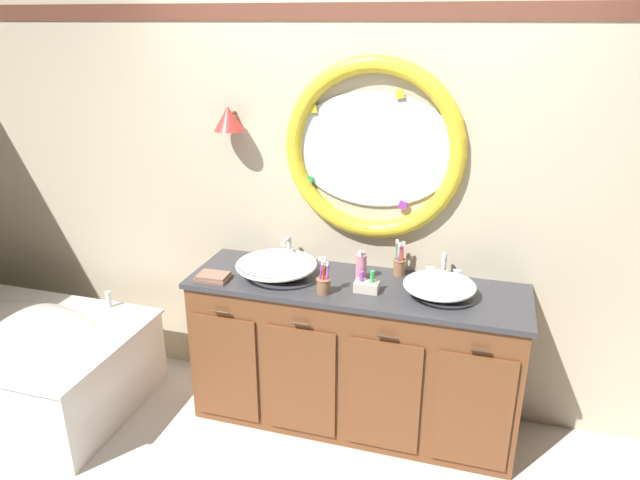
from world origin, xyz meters
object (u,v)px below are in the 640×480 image
at_px(soap_dispenser, 361,266).
at_px(folded_hand_towel, 213,277).
at_px(toothbrush_holder_left, 324,284).
at_px(sink_basin_right, 440,286).
at_px(toiletry_basket, 367,285).
at_px(bathtub, 15,356).
at_px(toothbrush_holder_right, 400,265).
at_px(sink_basin_left, 276,265).

distance_m(soap_dispenser, folded_hand_towel, 0.84).
bearing_deg(folded_hand_towel, toothbrush_holder_left, 1.21).
distance_m(sink_basin_right, toiletry_basket, 0.39).
distance_m(sink_basin_right, folded_hand_towel, 1.26).
relative_size(bathtub, soap_dispenser, 8.73).
bearing_deg(toothbrush_holder_right, bathtub, -164.91).
height_order(toothbrush_holder_left, toiletry_basket, toothbrush_holder_left).
bearing_deg(folded_hand_towel, bathtub, -169.08).
distance_m(toothbrush_holder_right, soap_dispenser, 0.23).
bearing_deg(bathtub, toothbrush_holder_right, 15.09).
height_order(sink_basin_right, folded_hand_towel, sink_basin_right).
distance_m(bathtub, sink_basin_left, 1.78).
height_order(folded_hand_towel, toiletry_basket, toiletry_basket).
bearing_deg(toiletry_basket, sink_basin_left, 174.95).
height_order(toothbrush_holder_left, soap_dispenser, toothbrush_holder_left).
bearing_deg(folded_hand_towel, sink_basin_right, 6.81).
bearing_deg(sink_basin_left, sink_basin_right, 0.00).
relative_size(sink_basin_left, toothbrush_holder_right, 2.16).
bearing_deg(soap_dispenser, sink_basin_left, -168.24).
distance_m(bathtub, folded_hand_towel, 1.44).
bearing_deg(sink_basin_left, toothbrush_holder_left, -22.87).
bearing_deg(toothbrush_holder_left, soap_dispenser, 57.03).
bearing_deg(sink_basin_left, soap_dispenser, 11.76).
height_order(toothbrush_holder_right, folded_hand_towel, toothbrush_holder_right).
bearing_deg(toiletry_basket, toothbrush_holder_right, 63.32).
distance_m(bathtub, toothbrush_holder_left, 2.05).
distance_m(sink_basin_left, toothbrush_holder_right, 0.71).
bearing_deg(bathtub, folded_hand_towel, 10.92).
height_order(toothbrush_holder_right, toiletry_basket, toothbrush_holder_right).
relative_size(sink_basin_right, toiletry_basket, 2.94).
xyz_separation_m(sink_basin_left, toothbrush_holder_left, (0.32, -0.14, -0.01)).
height_order(bathtub, sink_basin_right, sink_basin_right).
xyz_separation_m(sink_basin_left, soap_dispenser, (0.47, 0.10, 0.01)).
bearing_deg(toothbrush_holder_left, bathtub, -172.29).
distance_m(sink_basin_left, toothbrush_holder_left, 0.35).
xyz_separation_m(sink_basin_right, toothbrush_holder_right, (-0.25, 0.22, -0.00)).
height_order(sink_basin_right, toothbrush_holder_left, toothbrush_holder_left).
distance_m(folded_hand_towel, toiletry_basket, 0.87).
xyz_separation_m(toothbrush_holder_left, toothbrush_holder_right, (0.35, 0.35, 0.00)).
height_order(sink_basin_left, sink_basin_right, sink_basin_left).
relative_size(bathtub, toothbrush_holder_left, 7.29).
bearing_deg(bathtub, soap_dispenser, 13.37).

